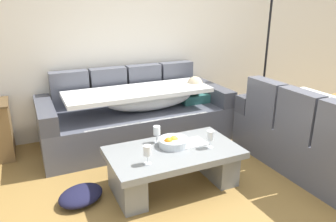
% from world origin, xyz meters
% --- Properties ---
extents(ground_plane, '(14.00, 14.00, 0.00)m').
position_xyz_m(ground_plane, '(0.00, 0.00, 0.00)').
color(ground_plane, olive).
extents(back_wall, '(9.00, 0.10, 2.70)m').
position_xyz_m(back_wall, '(0.00, 2.15, 1.35)').
color(back_wall, silver).
rests_on(back_wall, ground_plane).
extents(couch_along_wall, '(2.26, 0.92, 0.88)m').
position_xyz_m(couch_along_wall, '(-0.21, 1.62, 0.33)').
color(couch_along_wall, '#515460').
rests_on(couch_along_wall, ground_plane).
extents(couch_near_window, '(0.92, 1.77, 0.88)m').
position_xyz_m(couch_near_window, '(1.23, 0.17, 0.33)').
color(couch_near_window, '#515460').
rests_on(couch_near_window, ground_plane).
extents(coffee_table, '(1.20, 0.68, 0.38)m').
position_xyz_m(coffee_table, '(-0.28, 0.49, 0.24)').
color(coffee_table, gray).
rests_on(coffee_table, ground_plane).
extents(fruit_bowl, '(0.28, 0.28, 0.10)m').
position_xyz_m(fruit_bowl, '(-0.26, 0.56, 0.42)').
color(fruit_bowl, silver).
rests_on(fruit_bowl, coffee_table).
extents(wine_glass_near_left, '(0.07, 0.07, 0.17)m').
position_xyz_m(wine_glass_near_left, '(-0.60, 0.34, 0.50)').
color(wine_glass_near_left, silver).
rests_on(wine_glass_near_left, coffee_table).
extents(wine_glass_near_right, '(0.07, 0.07, 0.17)m').
position_xyz_m(wine_glass_near_right, '(0.04, 0.39, 0.50)').
color(wine_glass_near_right, silver).
rests_on(wine_glass_near_right, coffee_table).
extents(wine_glass_far_back, '(0.07, 0.07, 0.17)m').
position_xyz_m(wine_glass_far_back, '(-0.36, 0.70, 0.50)').
color(wine_glass_far_back, silver).
rests_on(wine_glass_far_back, coffee_table).
extents(open_magazine, '(0.28, 0.21, 0.01)m').
position_xyz_m(open_magazine, '(-0.08, 0.54, 0.39)').
color(open_magazine, white).
rests_on(open_magazine, coffee_table).
extents(floor_lamp, '(0.33, 0.31, 1.95)m').
position_xyz_m(floor_lamp, '(1.75, 1.68, 1.12)').
color(floor_lamp, black).
rests_on(floor_lamp, ground_plane).
extents(crumpled_garment, '(0.50, 0.46, 0.12)m').
position_xyz_m(crumpled_garment, '(-1.13, 0.60, 0.06)').
color(crumpled_garment, '#191933').
rests_on(crumpled_garment, ground_plane).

